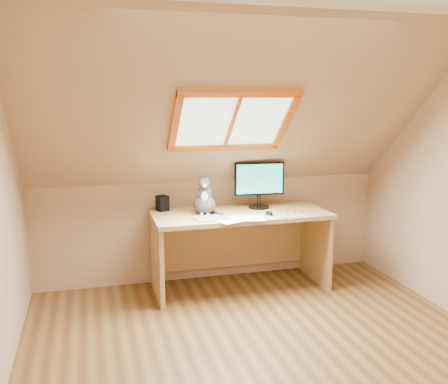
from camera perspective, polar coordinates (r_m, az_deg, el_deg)
name	(u,v)px	position (r m, az deg, el deg)	size (l,w,h in m)	color
ground	(273,361)	(3.70, 5.62, -18.71)	(3.50, 3.50, 0.00)	brown
room_shell	(282,160)	(3.16, 6.70, 3.68)	(3.52, 3.52, 2.41)	tan
desk	(238,233)	(4.82, 1.58, -4.75)	(1.65, 0.72, 0.75)	tan
monitor	(259,182)	(4.83, 4.05, 1.18)	(0.49, 0.21, 0.45)	black
cat	(205,200)	(4.60, -2.24, -0.88)	(0.25, 0.28, 0.38)	#4A4341
desk_speaker	(162,203)	(4.78, -7.05, -1.29)	(0.10, 0.10, 0.14)	black
graphics_tablet	(211,218)	(4.44, -1.51, -3.02)	(0.29, 0.21, 0.01)	#B2B2B7
mouse	(269,213)	(4.59, 5.16, -2.44)	(0.06, 0.11, 0.04)	black
papers	(239,219)	(4.44, 1.76, -3.07)	(0.35, 0.30, 0.01)	white
cables	(282,212)	(4.72, 6.69, -2.27)	(0.51, 0.26, 0.01)	silver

